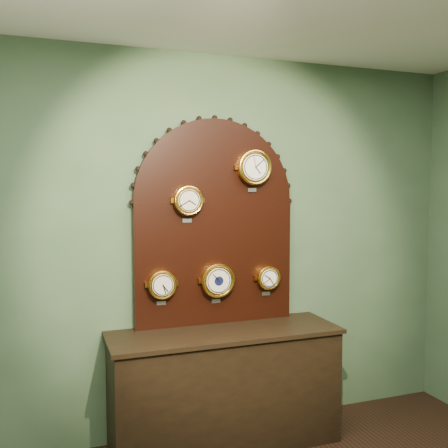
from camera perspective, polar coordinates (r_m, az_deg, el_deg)
name	(u,v)px	position (r m, az deg, el deg)	size (l,w,h in m)	color
wall_back	(213,246)	(3.75, -1.28, -2.47)	(4.00, 4.00, 0.00)	#436041
shop_counter	(225,390)	(3.76, 0.11, -18.28)	(1.60, 0.50, 0.80)	black
display_board	(215,216)	(3.68, -1.04, 0.93)	(1.26, 0.06, 1.53)	black
roman_clock	(188,201)	(3.55, -4.09, 2.67)	(0.21, 0.08, 0.26)	gold
arabic_clock	(254,167)	(3.71, 3.42, 6.43)	(0.26, 0.08, 0.31)	gold
hygrometer	(162,284)	(3.57, -7.04, -6.82)	(0.21, 0.08, 0.26)	gold
barometer	(217,280)	(3.67, -0.74, -6.40)	(0.25, 0.08, 0.30)	gold
tide_clock	(268,278)	(3.82, 5.00, -6.08)	(0.18, 0.08, 0.23)	gold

